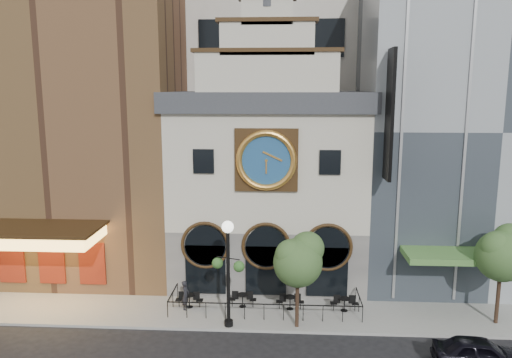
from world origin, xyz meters
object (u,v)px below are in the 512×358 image
at_px(bistro_1, 243,299).
at_px(car_right, 481,354).
at_px(bistro_3, 344,303).
at_px(bistro_0, 189,300).
at_px(bistro_2, 290,301).
at_px(tree_left, 299,259).
at_px(pedestrian, 185,295).
at_px(lamppost, 228,262).
at_px(tree_right, 503,252).

bearing_deg(bistro_1, car_right, -26.02).
bearing_deg(bistro_3, bistro_0, -179.83).
bearing_deg(bistro_2, tree_left, -79.26).
height_order(bistro_1, pedestrian, pedestrian).
height_order(lamppost, tree_right, lamppost).
relative_size(bistro_3, lamppost, 0.27).
height_order(bistro_0, bistro_1, same).
xyz_separation_m(bistro_0, car_right, (14.38, -5.29, 0.11)).
relative_size(bistro_0, car_right, 0.37).
height_order(car_right, pedestrian, pedestrian).
bearing_deg(bistro_0, pedestrian, -125.45).
relative_size(pedestrian, tree_left, 0.33).
bearing_deg(bistro_2, bistro_3, -0.91).
distance_m(bistro_3, tree_right, 8.81).
bearing_deg(pedestrian, tree_right, -85.43).
xyz_separation_m(bistro_2, bistro_3, (3.06, -0.05, 0.00)).
distance_m(lamppost, tree_right, 14.41).
bearing_deg(tree_right, bistro_3, 173.26).
distance_m(bistro_3, pedestrian, 9.02).
bearing_deg(car_right, bistro_3, 51.34).
relative_size(bistro_0, bistro_1, 1.00).
xyz_separation_m(lamppost, tree_left, (3.66, 0.17, 0.19)).
height_order(bistro_2, tree_right, tree_right).
bearing_deg(bistro_2, bistro_0, -179.26).
distance_m(bistro_2, tree_left, 3.89).
relative_size(pedestrian, lamppost, 0.29).
xyz_separation_m(bistro_1, bistro_3, (5.79, -0.21, 0.00)).
xyz_separation_m(bistro_3, tree_right, (8.03, -0.95, 3.51)).
distance_m(bistro_0, bistro_2, 5.78).
bearing_deg(bistro_0, car_right, -20.20).
bearing_deg(bistro_1, tree_right, -4.81).
relative_size(bistro_0, lamppost, 0.27).
distance_m(pedestrian, tree_right, 17.33).
relative_size(bistro_2, pedestrian, 0.94).
xyz_separation_m(bistro_0, tree_right, (16.86, -0.92, 3.51)).
bearing_deg(car_right, tree_left, 73.13).
height_order(bistro_2, tree_left, tree_left).
xyz_separation_m(bistro_0, lamppost, (2.51, -2.13, 3.09)).
distance_m(bistro_1, tree_right, 14.30).
height_order(car_right, tree_left, tree_left).
xyz_separation_m(bistro_2, lamppost, (-3.27, -2.21, 3.09)).
height_order(lamppost, tree_left, lamppost).
xyz_separation_m(pedestrian, lamppost, (2.68, -1.90, 2.72)).
relative_size(bistro_2, bistro_3, 1.00).
height_order(tree_left, tree_right, tree_right).
height_order(bistro_2, car_right, car_right).
xyz_separation_m(bistro_0, bistro_3, (8.84, 0.03, 0.00)).
bearing_deg(bistro_3, car_right, -43.83).
bearing_deg(pedestrian, bistro_1, -74.72).
bearing_deg(pedestrian, bistro_2, -80.13).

